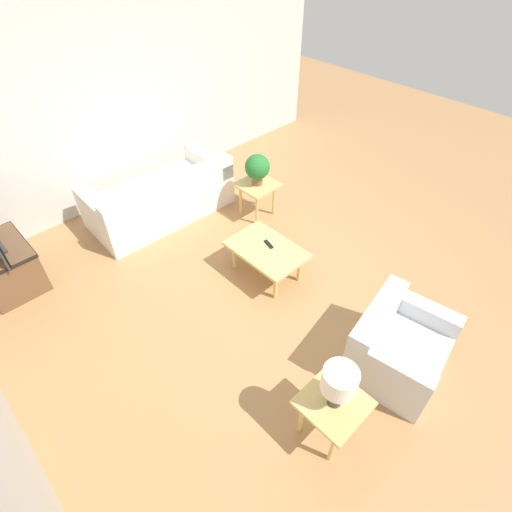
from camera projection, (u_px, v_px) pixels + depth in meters
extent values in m
plane|color=#A87A4C|center=(281.00, 281.00, 4.91)|extent=(14.00, 14.00, 0.00)
cube|color=silver|center=(128.00, 102.00, 5.62)|extent=(0.12, 7.20, 2.70)
cube|color=white|center=(160.00, 201.00, 5.79)|extent=(1.01, 2.02, 0.43)
cube|color=white|center=(171.00, 190.00, 5.33)|extent=(0.26, 2.00, 0.32)
cube|color=white|center=(208.00, 161.00, 6.01)|extent=(0.96, 0.23, 0.21)
cube|color=white|center=(97.00, 208.00, 5.13)|extent=(0.96, 0.23, 0.21)
cube|color=silver|center=(398.00, 354.00, 3.90)|extent=(0.92, 1.05, 0.42)
cube|color=silver|center=(378.00, 317.00, 3.79)|extent=(0.35, 0.95, 0.28)
cube|color=silver|center=(390.00, 365.00, 3.47)|extent=(0.80, 0.29, 0.18)
cube|color=silver|center=(421.00, 309.00, 3.92)|extent=(0.80, 0.29, 0.18)
cube|color=tan|center=(267.00, 250.00, 4.75)|extent=(0.92, 0.62, 0.04)
cylinder|color=tan|center=(299.00, 269.00, 4.80)|extent=(0.05, 0.05, 0.37)
cylinder|color=tan|center=(258.00, 241.00, 5.18)|extent=(0.05, 0.05, 0.37)
cylinder|color=tan|center=(276.00, 286.00, 4.59)|extent=(0.05, 0.05, 0.37)
cylinder|color=tan|center=(234.00, 256.00, 4.97)|extent=(0.05, 0.05, 0.37)
cube|color=tan|center=(257.00, 185.00, 5.60)|extent=(0.51, 0.51, 0.04)
cylinder|color=tan|center=(274.00, 200.00, 5.77)|extent=(0.04, 0.04, 0.48)
cylinder|color=tan|center=(258.00, 191.00, 5.95)|extent=(0.04, 0.04, 0.48)
cylinder|color=tan|center=(257.00, 210.00, 5.60)|extent=(0.04, 0.04, 0.48)
cylinder|color=tan|center=(241.00, 200.00, 5.78)|extent=(0.04, 0.04, 0.48)
cube|color=tan|center=(334.00, 403.00, 3.22)|extent=(0.51, 0.51, 0.04)
cylinder|color=tan|center=(358.00, 418.00, 3.39)|extent=(0.04, 0.04, 0.48)
cylinder|color=tan|center=(327.00, 392.00, 3.57)|extent=(0.04, 0.04, 0.48)
cylinder|color=tan|center=(333.00, 447.00, 3.22)|extent=(0.04, 0.04, 0.48)
cylinder|color=tan|center=(301.00, 417.00, 3.40)|extent=(0.04, 0.04, 0.48)
cube|color=brown|center=(7.00, 267.00, 4.69)|extent=(0.82, 0.59, 0.56)
cylinder|color=brown|center=(257.00, 180.00, 5.55)|extent=(0.15, 0.15, 0.12)
sphere|color=#236B2D|center=(257.00, 167.00, 5.41)|extent=(0.34, 0.34, 0.34)
cylinder|color=#333333|center=(336.00, 395.00, 3.13)|extent=(0.11, 0.11, 0.23)
cylinder|color=white|center=(340.00, 380.00, 2.98)|extent=(0.28, 0.28, 0.20)
cube|color=black|center=(269.00, 244.00, 4.77)|extent=(0.16, 0.08, 0.02)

